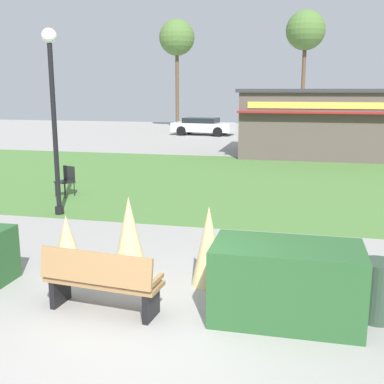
# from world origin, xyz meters

# --- Properties ---
(ground_plane) EXTENTS (80.00, 80.00, 0.00)m
(ground_plane) POSITION_xyz_m (0.00, 0.00, 0.00)
(ground_plane) COLOR #999691
(lawn_patch) EXTENTS (36.00, 12.00, 0.01)m
(lawn_patch) POSITION_xyz_m (0.00, 10.97, 0.00)
(lawn_patch) COLOR #4C7A38
(lawn_patch) RESTS_ON ground_plane
(park_bench) EXTENTS (1.74, 0.69, 0.95)m
(park_bench) POSITION_xyz_m (-0.75, 0.46, 0.48)
(park_bench) COLOR #9E7547
(park_bench) RESTS_ON ground_plane
(hedge_right) EXTENTS (2.02, 1.10, 1.06)m
(hedge_right) POSITION_xyz_m (1.79, 0.86, 0.53)
(hedge_right) COLOR #28562B
(hedge_right) RESTS_ON ground_plane
(ornamental_grass_behind_left) EXTENTS (0.60, 0.60, 1.36)m
(ornamental_grass_behind_left) POSITION_xyz_m (-0.89, 2.00, 0.68)
(ornamental_grass_behind_left) COLOR #D1BC7F
(ornamental_grass_behind_left) RESTS_ON ground_plane
(ornamental_grass_behind_right) EXTENTS (0.56, 0.56, 1.31)m
(ornamental_grass_behind_right) POSITION_xyz_m (0.53, 1.80, 0.66)
(ornamental_grass_behind_right) COLOR #D1BC7F
(ornamental_grass_behind_right) RESTS_ON ground_plane
(ornamental_grass_behind_center) EXTENTS (0.54, 0.54, 0.95)m
(ornamental_grass_behind_center) POSITION_xyz_m (-2.08, 2.03, 0.48)
(ornamental_grass_behind_center) COLOR #D1BC7F
(ornamental_grass_behind_center) RESTS_ON ground_plane
(lamppost_mid) EXTENTS (0.36, 0.36, 4.54)m
(lamppost_mid) POSITION_xyz_m (-4.04, 5.37, 2.84)
(lamppost_mid) COLOR black
(lamppost_mid) RESTS_ON ground_plane
(trash_bin) EXTENTS (0.52, 0.52, 0.84)m
(trash_bin) POSITION_xyz_m (3.02, 1.13, 0.42)
(trash_bin) COLOR #2D4233
(trash_bin) RESTS_ON ground_plane
(food_kiosk) EXTENTS (8.05, 5.13, 3.15)m
(food_kiosk) POSITION_xyz_m (2.99, 18.43, 1.58)
(food_kiosk) COLOR #594C47
(food_kiosk) RESTS_ON ground_plane
(cafe_chair_east) EXTENTS (0.56, 0.56, 0.89)m
(cafe_chair_east) POSITION_xyz_m (-4.85, 7.38, 0.53)
(cafe_chair_east) COLOR black
(cafe_chair_east) RESTS_ON ground_plane
(parked_car_west_slot) EXTENTS (4.35, 2.34, 1.20)m
(parked_car_west_slot) POSITION_xyz_m (-4.89, 27.56, 0.64)
(parked_car_west_slot) COLOR silver
(parked_car_west_slot) RESTS_ON ground_plane
(tree_right_bg) EXTENTS (2.80, 2.80, 8.54)m
(tree_right_bg) POSITION_xyz_m (-8.07, 32.76, 7.05)
(tree_right_bg) COLOR brown
(tree_right_bg) RESTS_ON ground_plane
(tree_center_bg) EXTENTS (2.80, 2.80, 8.66)m
(tree_center_bg) POSITION_xyz_m (1.81, 31.32, 7.17)
(tree_center_bg) COLOR brown
(tree_center_bg) RESTS_ON ground_plane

